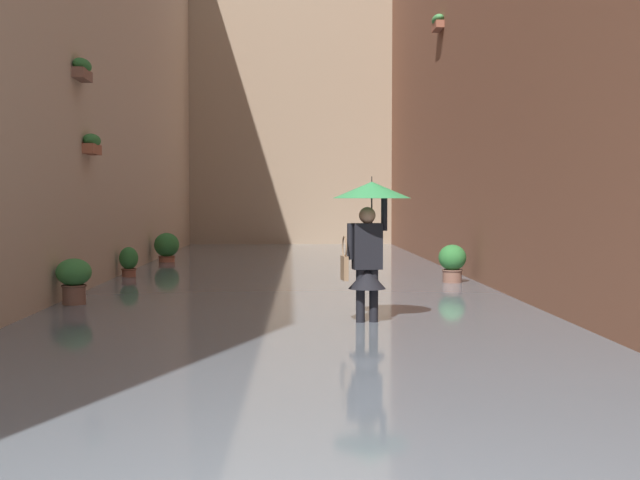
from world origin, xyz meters
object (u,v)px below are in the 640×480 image
(person_wading, at_px, (369,222))
(potted_plant_far_right, at_px, (129,262))
(potted_plant_near_right, at_px, (167,247))
(potted_plant_mid_right, at_px, (74,280))
(potted_plant_mid_left, at_px, (452,263))

(person_wading, distance_m, potted_plant_far_right, 8.19)
(person_wading, distance_m, potted_plant_near_right, 11.93)
(potted_plant_mid_right, distance_m, potted_plant_far_right, 4.71)
(potted_plant_mid_left, bearing_deg, person_wading, 68.12)
(potted_plant_mid_left, relative_size, potted_plant_mid_right, 1.04)
(potted_plant_near_right, xyz_separation_m, potted_plant_mid_right, (0.13, 9.02, 0.00))
(potted_plant_mid_left, height_order, potted_plant_near_right, potted_plant_near_right)
(person_wading, height_order, potted_plant_mid_left, person_wading)
(person_wading, bearing_deg, potted_plant_mid_right, -25.12)
(potted_plant_near_right, relative_size, potted_plant_mid_right, 1.05)
(person_wading, bearing_deg, potted_plant_near_right, -68.83)
(potted_plant_mid_right, height_order, potted_plant_far_right, potted_plant_mid_right)
(person_wading, distance_m, potted_plant_mid_left, 5.82)
(potted_plant_mid_right, relative_size, potted_plant_far_right, 1.11)
(potted_plant_near_right, bearing_deg, person_wading, 111.17)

